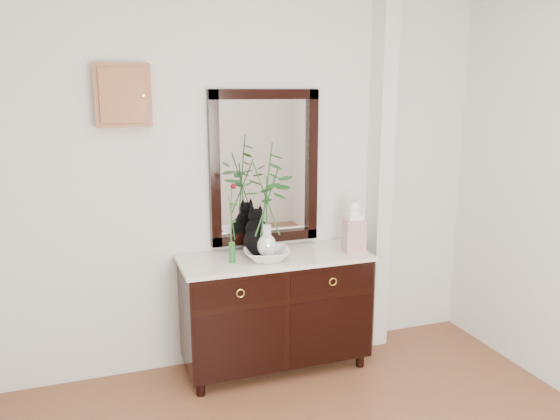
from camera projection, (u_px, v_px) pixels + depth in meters
name	position (u px, v px, depth m)	size (l,w,h in m)	color
wall_back	(251.00, 181.00, 3.90)	(3.60, 0.04, 2.70)	silver
pilaster	(380.00, 175.00, 4.15)	(0.12, 0.20, 2.70)	silver
sideboard	(275.00, 306.00, 3.89)	(1.33, 0.52, 0.82)	black
wall_mirror	(265.00, 168.00, 3.90)	(0.80, 0.06, 1.10)	black
key_cabinet	(123.00, 95.00, 3.46)	(0.35, 0.10, 0.40)	brown
cat	(258.00, 232.00, 3.80)	(0.23, 0.28, 0.33)	black
lotus_bowl	(267.00, 254.00, 3.71)	(0.32, 0.32, 0.08)	white
vase_branches	(267.00, 200.00, 3.63)	(0.38, 0.38, 0.79)	silver
bud_vase_rose	(231.00, 223.00, 3.60)	(0.07, 0.07, 0.55)	#28612A
ginger_jar	(354.00, 226.00, 3.89)	(0.14, 0.14, 0.38)	white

